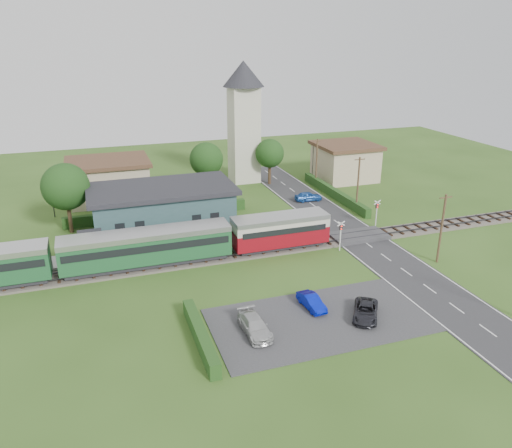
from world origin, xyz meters
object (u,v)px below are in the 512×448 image
object	(u,v)px
house_west	(109,180)
crossing_signal_far	(377,209)
pedestrian_far	(104,247)
station_building	(163,209)
car_park_dark	(366,311)
train	(112,251)
car_park_silver	(255,326)
house_east	(345,161)
pedestrian_near	(222,232)
car_park_blue	(312,302)
church_tower	(244,113)
car_on_road	(308,196)
crossing_signal_near	(341,231)
equipment_hut	(91,245)

from	to	relation	value
house_west	crossing_signal_far	bearing A→B (deg)	-35.77
crossing_signal_far	pedestrian_far	bearing A→B (deg)	177.82
station_building	car_park_dark	bearing A→B (deg)	-63.10
train	car_park_silver	distance (m)	16.94
house_east	pedestrian_near	xyz separation A→B (m)	(-24.66, -18.69, -1.48)
train	pedestrian_far	distance (m)	3.73
train	car_park_blue	xyz separation A→B (m)	(14.81, -12.14, -1.55)
church_tower	crossing_signal_far	distance (m)	26.39
car_park_blue	car_park_dark	xyz separation A→B (m)	(3.41, -2.74, 0.00)
car_on_road	pedestrian_near	bearing A→B (deg)	128.87
crossing_signal_near	crossing_signal_far	distance (m)	8.65
station_building	car_park_silver	size ratio (longest dim) A/B	3.76
church_tower	train	bearing A→B (deg)	-129.08
car_park_silver	car_park_dark	xyz separation A→B (m)	(9.00, -0.74, -0.06)
equipment_hut	crossing_signal_near	bearing A→B (deg)	-12.94
house_east	car_on_road	world-z (taller)	house_east
train	house_east	size ratio (longest dim) A/B	4.91
crossing_signal_far	car_park_dark	distance (m)	20.80
church_tower	station_building	bearing A→B (deg)	-131.41
house_east	car_park_blue	distance (m)	40.30
church_tower	crossing_signal_near	size ratio (longest dim) A/B	5.37
church_tower	pedestrian_far	xyz separation A→B (m)	(-21.78, -22.45, -9.00)
station_building	car_park_silver	world-z (taller)	station_building
equipment_hut	car_park_dark	distance (m)	27.06
train	house_east	world-z (taller)	house_east
station_building	train	distance (m)	10.89
car_on_road	car_park_silver	world-z (taller)	car_park_silver
equipment_hut	crossing_signal_far	bearing A→B (deg)	-1.46
train	pedestrian_far	xyz separation A→B (m)	(-0.66, 3.55, -0.95)
car_park_blue	car_park_dark	size ratio (longest dim) A/B	0.84
station_building	car_park_dark	size ratio (longest dim) A/B	4.01
station_building	car_park_blue	bearing A→B (deg)	-67.63
church_tower	car_park_blue	size ratio (longest dim) A/B	5.27
car_on_road	train	bearing A→B (deg)	121.37
crossing_signal_near	car_park_silver	distance (m)	17.78
car_on_road	car_park_silver	xyz separation A→B (m)	(-17.02, -27.79, 0.02)
house_west	car_park_dark	size ratio (longest dim) A/B	2.71
church_tower	car_park_silver	world-z (taller)	church_tower
house_east	crossing_signal_near	world-z (taller)	house_east
house_west	car_park_blue	size ratio (longest dim) A/B	3.24
crossing_signal_near	train	bearing A→B (deg)	173.90
church_tower	house_east	bearing A→B (deg)	-14.93
car_park_dark	car_park_silver	bearing A→B (deg)	-151.80
pedestrian_far	train	bearing A→B (deg)	171.24
house_east	crossing_signal_far	world-z (taller)	house_east
church_tower	pedestrian_near	xyz separation A→B (m)	(-9.66, -22.69, -8.91)
car_on_road	car_park_blue	xyz separation A→B (m)	(-11.43, -25.79, -0.05)
equipment_hut	car_park_dark	bearing A→B (deg)	-41.95
crossing_signal_near	car_park_silver	bearing A→B (deg)	-138.59
pedestrian_near	car_park_dark	bearing A→B (deg)	96.63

